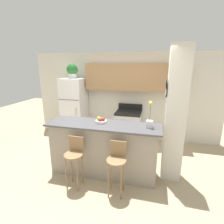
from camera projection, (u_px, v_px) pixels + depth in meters
name	position (u px, v px, depth m)	size (l,w,h in m)	color
ground_plane	(104.00, 172.00, 3.68)	(14.00, 14.00, 0.00)	tan
wall_back	(127.00, 88.00, 5.09)	(5.60, 0.38, 2.55)	silver
pillar_right	(175.00, 116.00, 3.24)	(0.38, 0.33, 2.55)	silver
counter_bar	(103.00, 149.00, 3.54)	(2.23, 0.67, 1.08)	gray
refrigerator	(74.00, 108.00, 5.34)	(0.66, 0.67, 1.81)	white
stove_range	(128.00, 126.00, 5.08)	(0.71, 0.65, 1.07)	silver
bar_stool_left	(74.00, 155.00, 3.14)	(0.34, 0.34, 0.94)	olive
bar_stool_right	(117.00, 161.00, 2.95)	(0.34, 0.34, 0.94)	olive
potted_plant_on_fridge	(72.00, 71.00, 5.05)	(0.32, 0.32, 0.42)	silver
orchid_vase	(150.00, 121.00, 3.19)	(0.12, 0.12, 0.49)	white
fruit_bowl	(101.00, 121.00, 3.46)	(0.22, 0.22, 0.12)	silver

